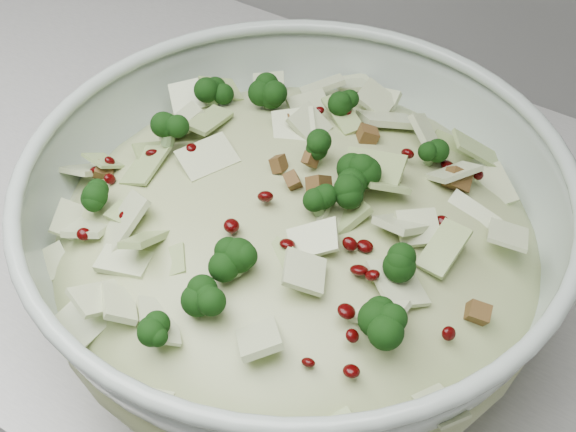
# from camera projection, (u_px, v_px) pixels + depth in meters

# --- Properties ---
(mixing_bowl) EXTENTS (0.40, 0.40, 0.16)m
(mixing_bowl) POSITION_uv_depth(u_px,v_px,m) (296.00, 247.00, 0.59)
(mixing_bowl) COLOR #A7B7AB
(mixing_bowl) RESTS_ON counter
(salad) EXTENTS (0.47, 0.47, 0.16)m
(salad) POSITION_uv_depth(u_px,v_px,m) (296.00, 224.00, 0.57)
(salad) COLOR #ACB57C
(salad) RESTS_ON mixing_bowl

